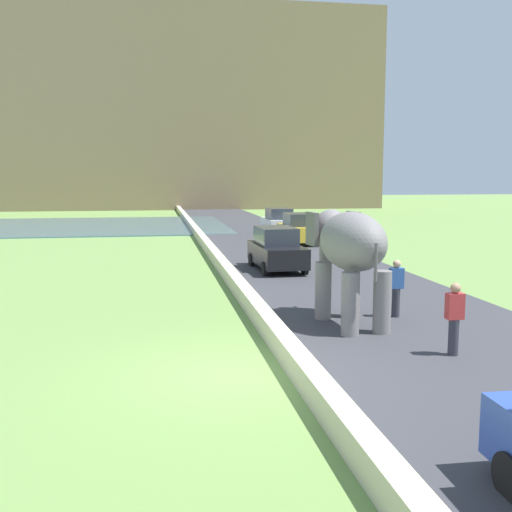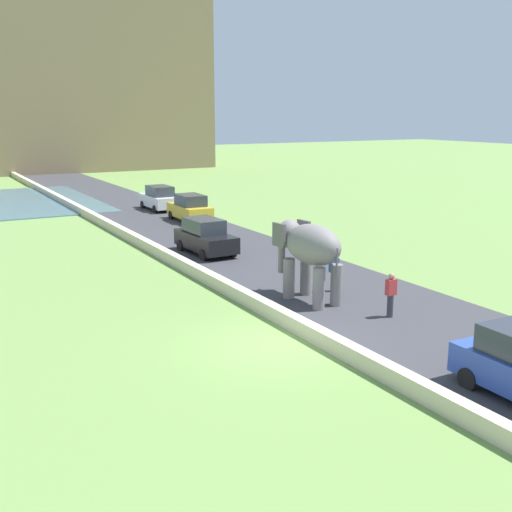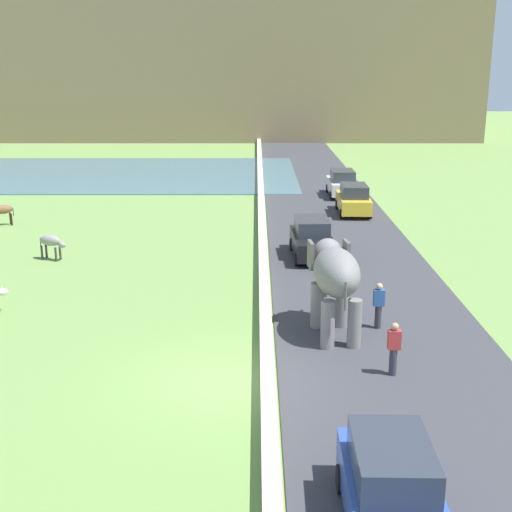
{
  "view_description": "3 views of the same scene",
  "coord_description": "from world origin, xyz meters",
  "px_view_note": "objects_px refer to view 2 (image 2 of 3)",
  "views": [
    {
      "loc": [
        -1.49,
        -11.33,
        3.86
      ],
      "look_at": [
        1.38,
        5.64,
        1.58
      ],
      "focal_mm": 42.17,
      "sensor_mm": 36.0,
      "label": 1
    },
    {
      "loc": [
        -9.5,
        -15.78,
        7.01
      ],
      "look_at": [
        2.07,
        5.0,
        1.59
      ],
      "focal_mm": 44.5,
      "sensor_mm": 36.0,
      "label": 2
    },
    {
      "loc": [
        0.88,
        -17.66,
        8.62
      ],
      "look_at": [
        0.78,
        7.27,
        1.6
      ],
      "focal_mm": 48.4,
      "sensor_mm": 36.0,
      "label": 3
    }
  ],
  "objects_px": {
    "person_beside_elephant": "(334,271)",
    "car_black": "(205,237)",
    "car_white": "(159,198)",
    "person_trailing": "(391,294)",
    "car_yellow": "(190,208)",
    "elephant": "(309,249)"
  },
  "relations": [
    {
      "from": "car_yellow",
      "to": "person_trailing",
      "type": "bearing_deg",
      "value": -94.79
    },
    {
      "from": "elephant",
      "to": "car_white",
      "type": "distance_m",
      "value": 24.36
    },
    {
      "from": "car_black",
      "to": "car_yellow",
      "type": "relative_size",
      "value": 1.01
    },
    {
      "from": "car_black",
      "to": "car_white",
      "type": "bearing_deg",
      "value": 78.0
    },
    {
      "from": "person_trailing",
      "to": "car_white",
      "type": "height_order",
      "value": "car_white"
    },
    {
      "from": "person_trailing",
      "to": "car_black",
      "type": "xyz_separation_m",
      "value": [
        -1.34,
        12.36,
        0.03
      ]
    },
    {
      "from": "car_black",
      "to": "person_trailing",
      "type": "bearing_deg",
      "value": -83.82
    },
    {
      "from": "person_beside_elephant",
      "to": "person_trailing",
      "type": "relative_size",
      "value": 1.0
    },
    {
      "from": "elephant",
      "to": "person_trailing",
      "type": "distance_m",
      "value": 3.55
    },
    {
      "from": "person_beside_elephant",
      "to": "car_yellow",
      "type": "relative_size",
      "value": 0.4
    },
    {
      "from": "elephant",
      "to": "car_white",
      "type": "bearing_deg",
      "value": 82.51
    },
    {
      "from": "person_beside_elephant",
      "to": "car_yellow",
      "type": "xyz_separation_m",
      "value": [
        1.63,
        18.04,
        0.03
      ]
    },
    {
      "from": "car_yellow",
      "to": "car_black",
      "type": "bearing_deg",
      "value": -108.81
    },
    {
      "from": "person_beside_elephant",
      "to": "person_trailing",
      "type": "distance_m",
      "value": 3.58
    },
    {
      "from": "car_black",
      "to": "car_yellow",
      "type": "distance_m",
      "value": 9.77
    },
    {
      "from": "elephant",
      "to": "person_beside_elephant",
      "type": "relative_size",
      "value": 2.17
    },
    {
      "from": "person_trailing",
      "to": "car_white",
      "type": "distance_m",
      "value": 27.25
    },
    {
      "from": "person_trailing",
      "to": "car_white",
      "type": "bearing_deg",
      "value": 86.19
    },
    {
      "from": "person_beside_elephant",
      "to": "car_black",
      "type": "relative_size",
      "value": 0.4
    },
    {
      "from": "person_beside_elephant",
      "to": "car_black",
      "type": "distance_m",
      "value": 8.92
    },
    {
      "from": "person_beside_elephant",
      "to": "car_black",
      "type": "height_order",
      "value": "car_black"
    },
    {
      "from": "car_white",
      "to": "person_trailing",
      "type": "bearing_deg",
      "value": -93.81
    }
  ]
}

